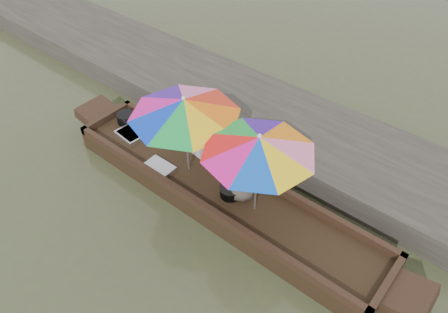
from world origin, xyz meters
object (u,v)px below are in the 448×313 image
Objects in this scene: tray_crayfish at (130,135)px; umbrella_stern at (257,174)px; boat_hull at (220,195)px; supply_bag at (200,148)px; cooking_pot at (126,118)px; vendor at (242,174)px; umbrella_bow at (186,135)px; tray_scallop at (159,167)px; charcoal_grill at (231,191)px.

umbrella_stern is (2.95, 0.06, 0.73)m from tray_crayfish.
boat_hull is 21.64× the size of supply_bag.
vendor is at bearing -2.84° from cooking_pot.
cooking_pot is 0.36× the size of vendor.
umbrella_stern reaches higher than cooking_pot.
umbrella_bow reaches higher than tray_crayfish.
vendor is at bearing 14.35° from tray_scallop.
boat_hull is at bearing -34.21° from vendor.
boat_hull is 2.66m from cooking_pot.
umbrella_bow is (-0.73, 0.00, 0.95)m from boat_hull.
supply_bag is at bearing 7.51° from cooking_pot.
tray_crayfish is 0.29× the size of umbrella_bow.
tray_scallop is (-1.15, -0.33, 0.21)m from boat_hull.
boat_hull is 1.03m from supply_bag.
tray_crayfish is at bearing -159.50° from supply_bag.
cooking_pot is 0.50m from tray_crayfish.
charcoal_grill is at bearing -178.05° from umbrella_stern.
charcoal_grill is at bearing -22.85° from supply_bag.
tray_crayfish is at bearing -179.03° from charcoal_grill.
umbrella_stern is at bearing 0.00° from boat_hull.
tray_scallop is at bearing -20.27° from cooking_pot.
cooking_pot is at bearing 159.73° from tray_scallop.
tray_crayfish is 2.68m from vendor.
cooking_pot is at bearing 175.36° from charcoal_grill.
umbrella_bow reaches higher than tray_scallop.
tray_scallop is 0.31× the size of umbrella_stern.
umbrella_bow is at bearing -40.04° from vendor.
tray_scallop is 0.29× the size of umbrella_bow.
charcoal_grill is (0.24, -0.02, 0.26)m from boat_hull.
vendor is at bearing 2.69° from tray_crayfish.
tray_scallop is 1.42m from charcoal_grill.
tray_scallop is 0.52× the size of vendor.
tray_crayfish is (0.41, -0.28, -0.05)m from cooking_pot.
vendor is at bearing -16.74° from supply_bag.
umbrella_bow is at bearing 179.02° from charcoal_grill.
cooking_pot is 3.44m from umbrella_stern.
cooking_pot is at bearing 176.31° from umbrella_stern.
boat_hull is 2.24m from tray_crayfish.
umbrella_stern reaches higher than tray_scallop.
boat_hull is 16.92× the size of charcoal_grill.
vendor is (0.41, 0.07, 0.70)m from boat_hull.
vendor reaches higher than supply_bag.
tray_scallop is at bearing -163.84° from boat_hull.
tray_crayfish is at bearing -40.64° from vendor.
vendor reaches higher than tray_crayfish.
tray_crayfish is 1.93× the size of supply_bag.
tray_crayfish is at bearing 165.73° from tray_scallop.
boat_hull is at bearing -27.36° from supply_bag.
cooking_pot is 1.78m from supply_bag.
tray_crayfish is (-2.23, -0.06, 0.22)m from boat_hull.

